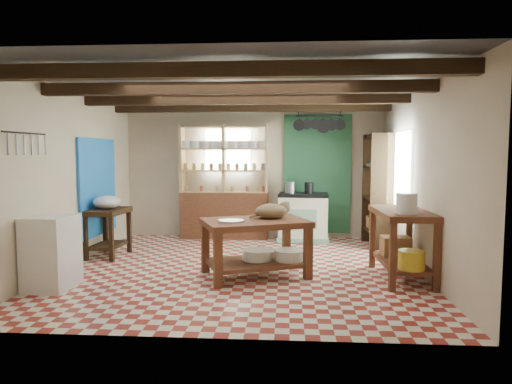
# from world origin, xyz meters

# --- Properties ---
(floor) EXTENTS (5.00, 5.00, 0.02)m
(floor) POSITION_xyz_m (0.00, 0.00, -0.01)
(floor) COLOR maroon
(floor) RESTS_ON ground
(ceiling) EXTENTS (5.00, 5.00, 0.02)m
(ceiling) POSITION_xyz_m (0.00, 0.00, 2.60)
(ceiling) COLOR #404044
(ceiling) RESTS_ON wall_back
(wall_back) EXTENTS (5.00, 0.04, 2.60)m
(wall_back) POSITION_xyz_m (0.00, 2.50, 1.30)
(wall_back) COLOR beige
(wall_back) RESTS_ON floor
(wall_front) EXTENTS (5.00, 0.04, 2.60)m
(wall_front) POSITION_xyz_m (0.00, -2.50, 1.30)
(wall_front) COLOR beige
(wall_front) RESTS_ON floor
(wall_left) EXTENTS (0.04, 5.00, 2.60)m
(wall_left) POSITION_xyz_m (-2.50, 0.00, 1.30)
(wall_left) COLOR beige
(wall_left) RESTS_ON floor
(wall_right) EXTENTS (0.04, 5.00, 2.60)m
(wall_right) POSITION_xyz_m (2.50, 0.00, 1.30)
(wall_right) COLOR beige
(wall_right) RESTS_ON floor
(ceiling_beams) EXTENTS (5.00, 3.80, 0.15)m
(ceiling_beams) POSITION_xyz_m (0.00, 0.00, 2.48)
(ceiling_beams) COLOR black
(ceiling_beams) RESTS_ON ceiling
(blue_wall_patch) EXTENTS (0.04, 1.40, 1.60)m
(blue_wall_patch) POSITION_xyz_m (-2.47, 0.90, 1.10)
(blue_wall_patch) COLOR blue
(blue_wall_patch) RESTS_ON wall_left
(green_wall_patch) EXTENTS (1.30, 0.04, 2.30)m
(green_wall_patch) POSITION_xyz_m (1.25, 2.47, 1.25)
(green_wall_patch) COLOR #225536
(green_wall_patch) RESTS_ON wall_back
(window_back) EXTENTS (0.90, 0.02, 0.80)m
(window_back) POSITION_xyz_m (-0.50, 2.48, 1.70)
(window_back) COLOR silver
(window_back) RESTS_ON wall_back
(window_right) EXTENTS (0.02, 1.30, 1.20)m
(window_right) POSITION_xyz_m (2.48, 1.00, 1.40)
(window_right) COLOR silver
(window_right) RESTS_ON wall_right
(utensil_rail) EXTENTS (0.06, 0.90, 0.28)m
(utensil_rail) POSITION_xyz_m (-2.44, -1.20, 1.78)
(utensil_rail) COLOR black
(utensil_rail) RESTS_ON wall_left
(pot_rack) EXTENTS (0.86, 0.12, 0.36)m
(pot_rack) POSITION_xyz_m (1.25, 2.05, 2.18)
(pot_rack) COLOR black
(pot_rack) RESTS_ON ceiling
(shelving_unit) EXTENTS (1.70, 0.34, 2.20)m
(shelving_unit) POSITION_xyz_m (-0.55, 2.31, 1.10)
(shelving_unit) COLOR tan
(shelving_unit) RESTS_ON floor
(tall_rack) EXTENTS (0.40, 0.86, 2.00)m
(tall_rack) POSITION_xyz_m (2.28, 1.80, 1.00)
(tall_rack) COLOR black
(tall_rack) RESTS_ON floor
(work_table) EXTENTS (1.59, 1.34, 0.77)m
(work_table) POSITION_xyz_m (0.24, -0.39, 0.38)
(work_table) COLOR brown
(work_table) RESTS_ON floor
(stove) EXTENTS (0.97, 0.69, 0.90)m
(stove) POSITION_xyz_m (0.98, 2.15, 0.45)
(stove) COLOR white
(stove) RESTS_ON floor
(prep_table) EXTENTS (0.58, 0.80, 0.77)m
(prep_table) POSITION_xyz_m (-2.20, 0.61, 0.39)
(prep_table) COLOR black
(prep_table) RESTS_ON floor
(white_cabinet) EXTENTS (0.53, 0.62, 0.90)m
(white_cabinet) POSITION_xyz_m (-2.22, -1.12, 0.45)
(white_cabinet) COLOR white
(white_cabinet) RESTS_ON floor
(right_counter) EXTENTS (0.67, 1.29, 0.91)m
(right_counter) POSITION_xyz_m (2.18, -0.39, 0.46)
(right_counter) COLOR brown
(right_counter) RESTS_ON floor
(cat) EXTENTS (0.56, 0.53, 0.20)m
(cat) POSITION_xyz_m (0.45, -0.25, 0.87)
(cat) COLOR #927C55
(cat) RESTS_ON work_table
(steel_tray) EXTENTS (0.43, 0.43, 0.02)m
(steel_tray) POSITION_xyz_m (-0.07, -0.56, 0.78)
(steel_tray) COLOR #A1A2A9
(steel_tray) RESTS_ON work_table
(basin_large) EXTENTS (0.53, 0.53, 0.14)m
(basin_large) POSITION_xyz_m (0.27, -0.32, 0.27)
(basin_large) COLOR white
(basin_large) RESTS_ON work_table
(basin_small) EXTENTS (0.53, 0.53, 0.14)m
(basin_small) POSITION_xyz_m (0.69, -0.31, 0.27)
(basin_small) COLOR white
(basin_small) RESTS_ON work_table
(kettle_left) EXTENTS (0.19, 0.19, 0.21)m
(kettle_left) POSITION_xyz_m (0.73, 2.17, 1.01)
(kettle_left) COLOR #A1A2A9
(kettle_left) RESTS_ON stove
(kettle_right) EXTENTS (0.18, 0.18, 0.21)m
(kettle_right) POSITION_xyz_m (1.08, 2.14, 1.01)
(kettle_right) COLOR black
(kettle_right) RESTS_ON stove
(enamel_bowl) EXTENTS (0.46, 0.46, 0.22)m
(enamel_bowl) POSITION_xyz_m (-2.20, 0.61, 0.88)
(enamel_bowl) COLOR white
(enamel_bowl) RESTS_ON prep_table
(white_bucket) EXTENTS (0.26, 0.26, 0.26)m
(white_bucket) POSITION_xyz_m (2.14, -0.74, 1.04)
(white_bucket) COLOR white
(white_bucket) RESTS_ON right_counter
(wicker_basket) EXTENTS (0.39, 0.31, 0.27)m
(wicker_basket) POSITION_xyz_m (2.17, -0.09, 0.38)
(wicker_basket) COLOR olive
(wicker_basket) RESTS_ON right_counter
(yellow_tub) EXTENTS (0.32, 0.32, 0.23)m
(yellow_tub) POSITION_xyz_m (2.19, -0.84, 0.36)
(yellow_tub) COLOR gold
(yellow_tub) RESTS_ON right_counter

